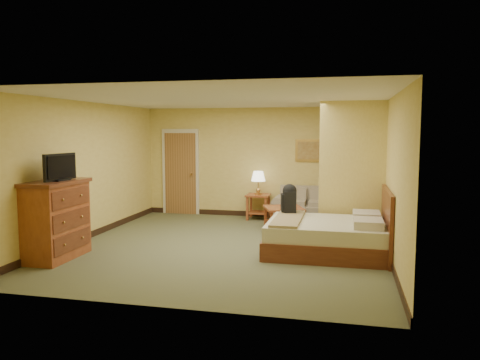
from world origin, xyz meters
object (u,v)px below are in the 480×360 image
(coffee_table, at_px, (284,214))
(bed, at_px, (331,236))
(loveseat, at_px, (307,211))
(dresser, at_px, (56,219))

(coffee_table, height_order, bed, bed)
(bed, bearing_deg, coffee_table, 121.34)
(loveseat, xyz_separation_m, bed, (0.61, -2.67, 0.04))
(loveseat, relative_size, dresser, 1.25)
(loveseat, distance_m, bed, 2.74)
(coffee_table, xyz_separation_m, dresser, (-3.28, -2.96, 0.29))
(loveseat, distance_m, dresser, 5.43)
(coffee_table, distance_m, bed, 1.96)
(loveseat, relative_size, coffee_table, 1.64)
(bed, bearing_deg, dresser, -163.25)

